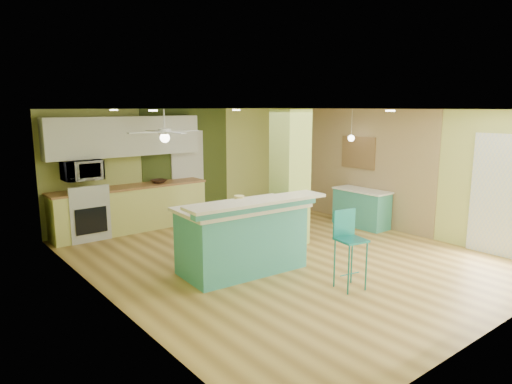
% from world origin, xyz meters
% --- Properties ---
extents(floor, '(6.00, 7.00, 0.01)m').
position_xyz_m(floor, '(0.00, 0.00, -0.01)').
color(floor, olive).
rests_on(floor, ground).
extents(ceiling, '(6.00, 7.00, 0.01)m').
position_xyz_m(ceiling, '(0.00, 0.00, 2.50)').
color(ceiling, white).
rests_on(ceiling, wall_back).
extents(wall_back, '(6.00, 0.01, 2.50)m').
position_xyz_m(wall_back, '(0.00, 3.50, 1.25)').
color(wall_back, '#C3CB6D').
rests_on(wall_back, floor).
extents(wall_front, '(6.00, 0.01, 2.50)m').
position_xyz_m(wall_front, '(0.00, -3.50, 1.25)').
color(wall_front, '#C3CB6D').
rests_on(wall_front, floor).
extents(wall_left, '(0.01, 7.00, 2.50)m').
position_xyz_m(wall_left, '(-3.00, 0.00, 1.25)').
color(wall_left, '#C3CB6D').
rests_on(wall_left, floor).
extents(wall_right, '(0.01, 7.00, 2.50)m').
position_xyz_m(wall_right, '(3.00, 0.00, 1.25)').
color(wall_right, '#C3CB6D').
rests_on(wall_right, floor).
extents(wood_panel, '(0.02, 3.40, 2.50)m').
position_xyz_m(wood_panel, '(2.99, 0.60, 1.25)').
color(wood_panel, '#8D7251').
rests_on(wood_panel, floor).
extents(olive_accent, '(2.20, 0.02, 2.50)m').
position_xyz_m(olive_accent, '(0.20, 3.49, 1.25)').
color(olive_accent, '#3E4C1E').
rests_on(olive_accent, floor).
extents(interior_door, '(0.82, 0.05, 2.00)m').
position_xyz_m(interior_door, '(0.20, 3.46, 1.00)').
color(interior_door, silver).
rests_on(interior_door, floor).
extents(french_door, '(0.04, 1.08, 2.10)m').
position_xyz_m(french_door, '(2.97, -2.30, 1.05)').
color(french_door, white).
rests_on(french_door, floor).
extents(column, '(0.55, 0.55, 2.50)m').
position_xyz_m(column, '(0.65, 0.50, 1.25)').
color(column, '#AFC75C').
rests_on(column, floor).
extents(kitchen_run, '(3.25, 0.63, 0.94)m').
position_xyz_m(kitchen_run, '(-1.30, 3.20, 0.47)').
color(kitchen_run, '#E3E477').
rests_on(kitchen_run, floor).
extents(stove, '(0.76, 0.66, 1.08)m').
position_xyz_m(stove, '(-2.25, 3.19, 0.46)').
color(stove, silver).
rests_on(stove, floor).
extents(upper_cabinets, '(3.20, 0.34, 0.80)m').
position_xyz_m(upper_cabinets, '(-1.30, 3.32, 1.95)').
color(upper_cabinets, silver).
rests_on(upper_cabinets, wall_back).
extents(microwave, '(0.70, 0.48, 0.39)m').
position_xyz_m(microwave, '(-2.25, 3.20, 1.35)').
color(microwave, white).
rests_on(microwave, wall_back).
extents(ceiling_fan, '(1.41, 1.41, 0.61)m').
position_xyz_m(ceiling_fan, '(-1.10, 2.00, 2.08)').
color(ceiling_fan, silver).
rests_on(ceiling_fan, ceiling).
extents(pendant_lamp, '(0.14, 0.14, 0.69)m').
position_xyz_m(pendant_lamp, '(2.65, 0.75, 1.88)').
color(pendant_lamp, silver).
rests_on(pendant_lamp, ceiling).
extents(wall_decor, '(0.03, 0.90, 0.70)m').
position_xyz_m(wall_decor, '(2.96, 0.80, 1.55)').
color(wall_decor, brown).
rests_on(wall_decor, wood_panel).
extents(peninsula, '(2.29, 1.33, 1.21)m').
position_xyz_m(peninsula, '(-0.93, -0.14, 0.56)').
color(peninsula, teal).
rests_on(peninsula, floor).
extents(bar_stool, '(0.43, 0.43, 1.12)m').
position_xyz_m(bar_stool, '(-0.16, -1.59, 0.75)').
color(bar_stool, '#1B787C').
rests_on(bar_stool, floor).
extents(side_counter, '(0.53, 1.25, 0.80)m').
position_xyz_m(side_counter, '(2.70, 0.44, 0.40)').
color(side_counter, teal).
rests_on(side_counter, floor).
extents(fruit_bowl, '(0.41, 0.41, 0.08)m').
position_xyz_m(fruit_bowl, '(-0.68, 3.16, 0.98)').
color(fruit_bowl, '#392217').
rests_on(fruit_bowl, kitchen_run).
extents(canister, '(0.16, 0.16, 0.19)m').
position_xyz_m(canister, '(-1.07, -0.25, 1.14)').
color(canister, yellow).
rests_on(canister, peninsula).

